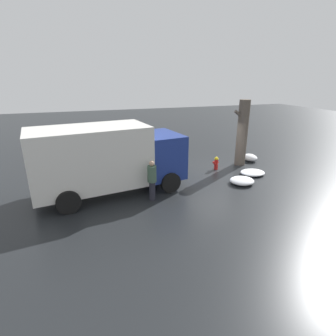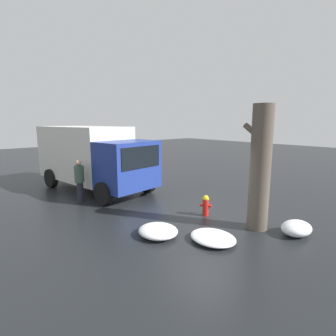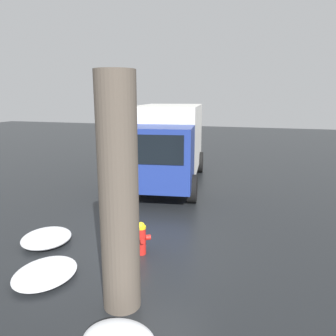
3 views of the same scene
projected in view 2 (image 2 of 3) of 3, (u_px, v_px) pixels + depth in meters
ground_plane at (205, 216)px, 9.00m from camera, size 60.00×60.00×0.00m
fire_hydrant at (206, 205)px, 8.94m from camera, size 0.40×0.34×0.72m
tree_trunk at (260, 168)px, 7.62m from camera, size 0.91×0.60×3.69m
delivery_truck at (93, 155)px, 12.30m from camera, size 6.60×3.36×2.95m
pedestrian at (80, 179)px, 10.38m from camera, size 0.37×0.37×1.70m
snow_pile_by_hydrant at (296, 228)px, 7.43m from camera, size 0.77×0.99×0.41m
snow_pile_curbside at (213, 237)px, 7.05m from camera, size 1.29×1.08×0.22m
snow_pile_by_tree at (158, 231)px, 7.38m from camera, size 1.16×1.07×0.30m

